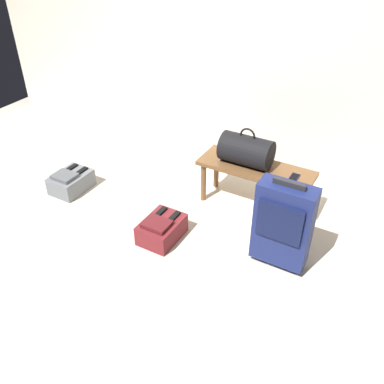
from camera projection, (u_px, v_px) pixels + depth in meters
ground_plane at (145, 245)px, 3.37m from camera, size 6.60×6.60×0.00m
back_wall at (238, 23)px, 3.72m from camera, size 6.00×0.10×2.80m
bench at (255, 173)px, 3.61m from camera, size 1.00×0.36×0.42m
duffel_bag_black at (246, 150)px, 3.54m from camera, size 0.44×0.26×0.34m
cell_phone at (294, 178)px, 3.42m from camera, size 0.07×0.14×0.01m
suitcase_upright_navy at (283, 224)px, 2.98m from camera, size 0.41×0.21×0.75m
backpack_grey at (71, 181)px, 3.97m from camera, size 0.28×0.38×0.21m
backpack_maroon at (162, 229)px, 3.39m from camera, size 0.28×0.38×0.21m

